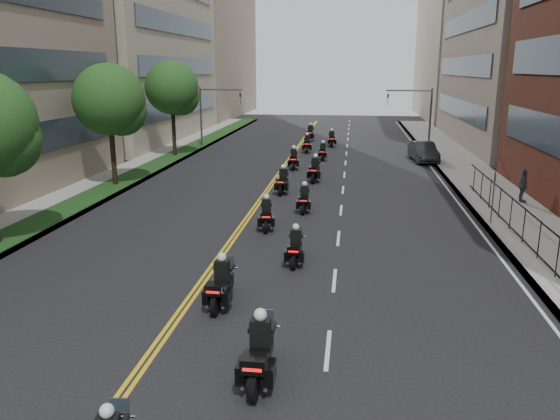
{
  "coord_description": "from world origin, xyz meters",
  "views": [
    {
      "loc": [
        3.66,
        -8.33,
        7.38
      ],
      "look_at": [
        0.75,
        13.68,
        1.56
      ],
      "focal_mm": 35.0,
      "sensor_mm": 36.0,
      "label": 1
    }
  ],
  "objects_px": {
    "motorcycle_1": "(260,354)",
    "pedestrian_c": "(523,186)",
    "motorcycle_2": "(221,286)",
    "motorcycle_4": "(266,215)",
    "motorcycle_3": "(295,248)",
    "parked_sedan": "(423,152)",
    "motorcycle_10": "(307,145)",
    "motorcycle_11": "(332,139)",
    "motorcycle_8": "(294,160)",
    "motorcycle_6": "(283,182)",
    "motorcycle_5": "(304,200)",
    "motorcycle_12": "(310,134)",
    "motorcycle_9": "(323,152)",
    "motorcycle_7": "(315,171)"
  },
  "relations": [
    {
      "from": "motorcycle_5",
      "to": "motorcycle_3",
      "type": "bearing_deg",
      "value": -88.53
    },
    {
      "from": "motorcycle_11",
      "to": "pedestrian_c",
      "type": "bearing_deg",
      "value": -67.72
    },
    {
      "from": "motorcycle_2",
      "to": "motorcycle_4",
      "type": "height_order",
      "value": "motorcycle_2"
    },
    {
      "from": "motorcycle_4",
      "to": "motorcycle_2",
      "type": "bearing_deg",
      "value": -98.36
    },
    {
      "from": "motorcycle_8",
      "to": "motorcycle_12",
      "type": "bearing_deg",
      "value": 86.27
    },
    {
      "from": "motorcycle_8",
      "to": "motorcycle_11",
      "type": "xyz_separation_m",
      "value": [
        2.34,
        12.33,
        -0.01
      ]
    },
    {
      "from": "motorcycle_7",
      "to": "pedestrian_c",
      "type": "xyz_separation_m",
      "value": [
        11.8,
        -4.86,
        0.34
      ]
    },
    {
      "from": "motorcycle_10",
      "to": "motorcycle_11",
      "type": "distance_m",
      "value": 4.45
    },
    {
      "from": "motorcycle_2",
      "to": "motorcycle_9",
      "type": "xyz_separation_m",
      "value": [
        1.6,
        28.78,
        -0.05
      ]
    },
    {
      "from": "motorcycle_2",
      "to": "motorcycle_11",
      "type": "relative_size",
      "value": 1.0
    },
    {
      "from": "motorcycle_2",
      "to": "parked_sedan",
      "type": "relative_size",
      "value": 0.5
    },
    {
      "from": "motorcycle_1",
      "to": "motorcycle_10",
      "type": "distance_m",
      "value": 36.97
    },
    {
      "from": "motorcycle_2",
      "to": "motorcycle_10",
      "type": "height_order",
      "value": "motorcycle_10"
    },
    {
      "from": "motorcycle_3",
      "to": "parked_sedan",
      "type": "distance_m",
      "value": 26.17
    },
    {
      "from": "motorcycle_12",
      "to": "motorcycle_6",
      "type": "bearing_deg",
      "value": -88.01
    },
    {
      "from": "motorcycle_1",
      "to": "motorcycle_12",
      "type": "bearing_deg",
      "value": 92.68
    },
    {
      "from": "motorcycle_7",
      "to": "motorcycle_12",
      "type": "bearing_deg",
      "value": 98.84
    },
    {
      "from": "motorcycle_3",
      "to": "motorcycle_6",
      "type": "bearing_deg",
      "value": 98.75
    },
    {
      "from": "motorcycle_3",
      "to": "motorcycle_6",
      "type": "relative_size",
      "value": 0.91
    },
    {
      "from": "motorcycle_2",
      "to": "motorcycle_9",
      "type": "bearing_deg",
      "value": 88.45
    },
    {
      "from": "motorcycle_3",
      "to": "motorcycle_8",
      "type": "relative_size",
      "value": 0.89
    },
    {
      "from": "motorcycle_5",
      "to": "motorcycle_11",
      "type": "bearing_deg",
      "value": 87.81
    },
    {
      "from": "motorcycle_6",
      "to": "motorcycle_8",
      "type": "distance_m",
      "value": 8.16
    },
    {
      "from": "motorcycle_1",
      "to": "motorcycle_4",
      "type": "height_order",
      "value": "motorcycle_1"
    },
    {
      "from": "motorcycle_7",
      "to": "motorcycle_11",
      "type": "xyz_separation_m",
      "value": [
        0.43,
        16.73,
        -0.05
      ]
    },
    {
      "from": "motorcycle_6",
      "to": "parked_sedan",
      "type": "relative_size",
      "value": 0.5
    },
    {
      "from": "motorcycle_7",
      "to": "pedestrian_c",
      "type": "height_order",
      "value": "pedestrian_c"
    },
    {
      "from": "motorcycle_2",
      "to": "motorcycle_4",
      "type": "distance_m",
      "value": 8.65
    },
    {
      "from": "motorcycle_8",
      "to": "motorcycle_10",
      "type": "bearing_deg",
      "value": 84.13
    },
    {
      "from": "motorcycle_8",
      "to": "motorcycle_12",
      "type": "relative_size",
      "value": 0.95
    },
    {
      "from": "motorcycle_9",
      "to": "motorcycle_4",
      "type": "bearing_deg",
      "value": -93.33
    },
    {
      "from": "motorcycle_1",
      "to": "pedestrian_c",
      "type": "distance_m",
      "value": 22.43
    },
    {
      "from": "motorcycle_3",
      "to": "parked_sedan",
      "type": "xyz_separation_m",
      "value": [
        7.77,
        24.99,
        0.16
      ]
    },
    {
      "from": "motorcycle_10",
      "to": "pedestrian_c",
      "type": "height_order",
      "value": "pedestrian_c"
    },
    {
      "from": "parked_sedan",
      "to": "motorcycle_2",
      "type": "bearing_deg",
      "value": -114.34
    },
    {
      "from": "motorcycle_2",
      "to": "motorcycle_9",
      "type": "height_order",
      "value": "motorcycle_2"
    },
    {
      "from": "motorcycle_1",
      "to": "motorcycle_8",
      "type": "bearing_deg",
      "value": 94.29
    },
    {
      "from": "motorcycle_5",
      "to": "motorcycle_12",
      "type": "height_order",
      "value": "motorcycle_12"
    },
    {
      "from": "motorcycle_5",
      "to": "motorcycle_9",
      "type": "xyz_separation_m",
      "value": [
        0.03,
        16.7,
        0.01
      ]
    },
    {
      "from": "motorcycle_9",
      "to": "motorcycle_5",
      "type": "bearing_deg",
      "value": -89.15
    },
    {
      "from": "motorcycle_12",
      "to": "motorcycle_2",
      "type": "bearing_deg",
      "value": -88.1
    },
    {
      "from": "motorcycle_12",
      "to": "parked_sedan",
      "type": "distance_m",
      "value": 15.39
    },
    {
      "from": "motorcycle_8",
      "to": "motorcycle_6",
      "type": "bearing_deg",
      "value": -92.22
    },
    {
      "from": "motorcycle_6",
      "to": "motorcycle_3",
      "type": "bearing_deg",
      "value": -78.08
    },
    {
      "from": "motorcycle_9",
      "to": "motorcycle_6",
      "type": "bearing_deg",
      "value": -96.76
    },
    {
      "from": "motorcycle_1",
      "to": "motorcycle_10",
      "type": "xyz_separation_m",
      "value": [
        -1.96,
        36.92,
        -0.03
      ]
    },
    {
      "from": "motorcycle_6",
      "to": "motorcycle_10",
      "type": "distance_m",
      "value": 16.52
    },
    {
      "from": "motorcycle_3",
      "to": "pedestrian_c",
      "type": "xyz_separation_m",
      "value": [
        11.45,
        10.99,
        0.45
      ]
    },
    {
      "from": "motorcycle_7",
      "to": "motorcycle_8",
      "type": "distance_m",
      "value": 4.8
    },
    {
      "from": "motorcycle_10",
      "to": "motorcycle_6",
      "type": "bearing_deg",
      "value": -94.23
    }
  ]
}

